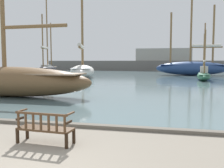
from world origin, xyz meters
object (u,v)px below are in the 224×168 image
Objects in this scene: sailboat_outer_port at (9,79)px; sailboat_nearest_port at (192,67)px; park_bench at (45,127)px; sailboat_distant_harbor at (83,70)px; sailboat_outer_starboard at (47,68)px; sailboat_mid_port at (204,74)px.

sailboat_outer_port reaches higher than sailboat_nearest_port.
park_bench is 28.69m from sailboat_distant_harbor.
sailboat_outer_starboard reaches higher than park_bench.
sailboat_nearest_port is 11.97m from sailboat_mid_port.
sailboat_mid_port is (0.28, -11.95, -0.71)m from sailboat_nearest_port.
sailboat_mid_port is at bearing -25.72° from sailboat_outer_starboard.
park_bench is 44.19m from sailboat_outer_starboard.
sailboat_nearest_port is (14.17, 29.97, 0.31)m from sailboat_outer_port.
sailboat_outer_port reaches higher than sailboat_outer_starboard.
sailboat_outer_starboard is at bearing 133.90° from sailboat_distant_harbor.
sailboat_outer_port is 1.12× the size of sailboat_nearest_port.
sailboat_nearest_port is 0.96× the size of sailboat_outer_starboard.
park_bench is 10.50m from sailboat_outer_port.
sailboat_distant_harbor is 0.80× the size of sailboat_outer_port.
sailboat_outer_starboard is (-13.26, 31.37, 0.00)m from sailboat_outer_port.
park_bench is 0.22× the size of sailboat_mid_port.
sailboat_outer_starboard is at bearing 177.08° from sailboat_nearest_port.
sailboat_outer_starboard is at bearing 112.91° from sailboat_outer_port.
park_bench is 27.18m from sailboat_mid_port.
park_bench is at bearing -101.08° from sailboat_nearest_port.
sailboat_nearest_port is at bearing 78.92° from park_bench.
sailboat_outer_starboard is at bearing 154.28° from sailboat_mid_port.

